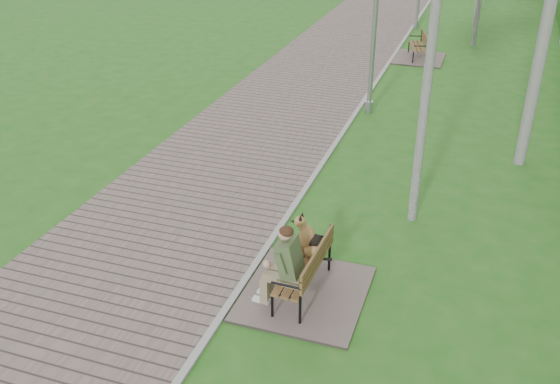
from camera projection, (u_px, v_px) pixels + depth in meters
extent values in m
plane|color=#226319|center=(303.00, 194.00, 11.31)|extent=(120.00, 120.00, 0.00)
cube|color=#675A53|center=(305.00, 293.00, 8.66)|extent=(1.65, 1.83, 0.04)
cube|color=brown|center=(302.00, 269.00, 8.49)|extent=(0.46, 1.39, 0.04)
cube|color=brown|center=(318.00, 258.00, 8.31)|extent=(0.09, 1.37, 0.30)
cube|color=#675A53|center=(418.00, 58.00, 19.02)|extent=(1.54, 1.71, 0.04)
cube|color=brown|center=(417.00, 46.00, 18.87)|extent=(0.70, 1.34, 0.03)
cube|color=brown|center=(425.00, 39.00, 18.75)|extent=(0.36, 1.25, 0.28)
cylinder|color=gray|center=(369.00, 107.00, 14.92)|extent=(0.18, 0.18, 0.28)
cylinder|color=gray|center=(375.00, 15.00, 13.90)|extent=(0.11, 0.11, 4.62)
cylinder|color=gray|center=(416.00, 24.00, 22.51)|extent=(0.18, 0.18, 0.26)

